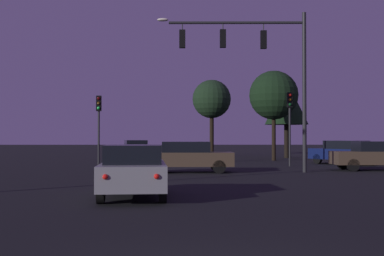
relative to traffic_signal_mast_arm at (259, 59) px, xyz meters
name	(u,v)px	position (x,y,z in m)	size (l,w,h in m)	color
ground_plane	(191,166)	(-3.31, 5.52, -5.65)	(168.00, 168.00, 0.00)	black
traffic_signal_mast_arm	(259,59)	(0.00, 0.00, 0.00)	(7.42, 0.47, 7.95)	#232326
traffic_light_corner_left	(290,114)	(2.60, 5.05, -2.52)	(0.31, 0.35, 4.42)	#232326
traffic_light_corner_right	(99,116)	(-8.71, 4.55, -2.69)	(0.32, 0.36, 4.17)	#232326
car_nearside_lane	(133,170)	(-5.20, -10.19, -4.85)	(2.12, 4.30, 1.52)	gray
car_crossing_left	(377,155)	(6.39, 1.35, -4.85)	(4.63, 1.79, 1.52)	#473828
car_crossing_right	(188,156)	(-3.52, -0.03, -4.85)	(4.42, 1.82, 1.52)	#473828
car_far_lane	(136,150)	(-7.26, 11.92, -4.85)	(2.53, 4.50, 1.52)	black
car_parked_lot	(345,152)	(6.49, 6.87, -4.85)	(3.94, 4.78, 1.52)	#0F1947
tree_behind_sign	(212,99)	(-1.14, 21.59, -0.40)	(3.58, 3.58, 7.08)	black
tree_left_far	(286,102)	(4.89, 17.06, -0.98)	(3.64, 3.64, 6.59)	black
tree_center_horizon	(274,95)	(2.96, 12.31, -0.80)	(3.65, 3.65, 6.70)	black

